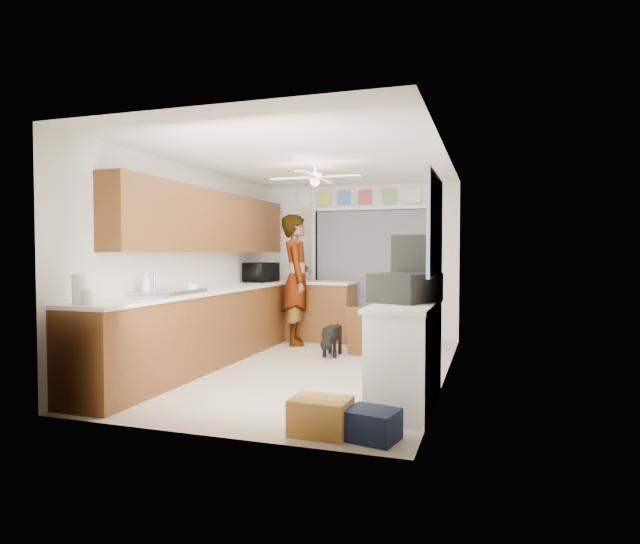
% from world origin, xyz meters
% --- Properties ---
extents(floor, '(5.00, 5.00, 0.00)m').
position_xyz_m(floor, '(0.00, 0.00, 0.00)').
color(floor, beige).
rests_on(floor, ground).
extents(ceiling, '(5.00, 5.00, 0.00)m').
position_xyz_m(ceiling, '(0.00, 0.00, 2.50)').
color(ceiling, white).
rests_on(ceiling, ground).
extents(wall_back, '(3.20, 0.00, 3.20)m').
position_xyz_m(wall_back, '(0.00, 2.50, 1.25)').
color(wall_back, silver).
rests_on(wall_back, ground).
extents(wall_front, '(3.20, 0.00, 3.20)m').
position_xyz_m(wall_front, '(0.00, -2.50, 1.25)').
color(wall_front, silver).
rests_on(wall_front, ground).
extents(wall_left, '(0.00, 5.00, 5.00)m').
position_xyz_m(wall_left, '(-1.60, 0.00, 1.25)').
color(wall_left, silver).
rests_on(wall_left, ground).
extents(wall_right, '(0.00, 5.00, 5.00)m').
position_xyz_m(wall_right, '(1.60, 0.00, 1.25)').
color(wall_right, silver).
rests_on(wall_right, ground).
extents(left_base_cabinets, '(0.60, 4.80, 0.90)m').
position_xyz_m(left_base_cabinets, '(-1.30, 0.00, 0.45)').
color(left_base_cabinets, brown).
rests_on(left_base_cabinets, floor).
extents(left_countertop, '(0.62, 4.80, 0.04)m').
position_xyz_m(left_countertop, '(-1.29, 0.00, 0.92)').
color(left_countertop, white).
rests_on(left_countertop, left_base_cabinets).
extents(upper_cabinets, '(0.32, 4.00, 0.80)m').
position_xyz_m(upper_cabinets, '(-1.44, 0.20, 1.80)').
color(upper_cabinets, brown).
rests_on(upper_cabinets, wall_left).
extents(sink_basin, '(0.50, 0.76, 0.06)m').
position_xyz_m(sink_basin, '(-1.29, -1.00, 0.95)').
color(sink_basin, silver).
rests_on(sink_basin, left_countertop).
extents(faucet, '(0.03, 0.03, 0.22)m').
position_xyz_m(faucet, '(-1.48, -1.00, 1.05)').
color(faucet, silver).
rests_on(faucet, left_countertop).
extents(peninsula_base, '(1.00, 0.60, 0.90)m').
position_xyz_m(peninsula_base, '(-0.50, 2.00, 0.45)').
color(peninsula_base, brown).
rests_on(peninsula_base, floor).
extents(peninsula_top, '(1.04, 0.64, 0.04)m').
position_xyz_m(peninsula_top, '(-0.50, 2.00, 0.92)').
color(peninsula_top, white).
rests_on(peninsula_top, peninsula_base).
extents(back_opening_recess, '(2.00, 0.06, 2.10)m').
position_xyz_m(back_opening_recess, '(0.25, 2.47, 1.05)').
color(back_opening_recess, black).
rests_on(back_opening_recess, wall_back).
extents(curtain_panel, '(1.90, 0.03, 2.05)m').
position_xyz_m(curtain_panel, '(0.25, 2.43, 1.05)').
color(curtain_panel, slate).
rests_on(curtain_panel, wall_back).
extents(door_trim_left, '(0.06, 0.04, 2.10)m').
position_xyz_m(door_trim_left, '(-0.77, 2.44, 1.05)').
color(door_trim_left, white).
rests_on(door_trim_left, wall_back).
extents(door_trim_right, '(0.06, 0.04, 2.10)m').
position_xyz_m(door_trim_right, '(1.27, 2.44, 1.05)').
color(door_trim_right, white).
rests_on(door_trim_right, wall_back).
extents(door_trim_head, '(2.10, 0.04, 0.06)m').
position_xyz_m(door_trim_head, '(0.25, 2.44, 2.12)').
color(door_trim_head, white).
rests_on(door_trim_head, wall_back).
extents(header_frame_0, '(0.22, 0.02, 0.22)m').
position_xyz_m(header_frame_0, '(-0.60, 2.47, 2.30)').
color(header_frame_0, '#D2DA48').
rests_on(header_frame_0, wall_back).
extents(header_frame_1, '(0.22, 0.02, 0.22)m').
position_xyz_m(header_frame_1, '(-0.25, 2.47, 2.30)').
color(header_frame_1, '#4E82D1').
rests_on(header_frame_1, wall_back).
extents(header_frame_2, '(0.22, 0.02, 0.22)m').
position_xyz_m(header_frame_2, '(0.10, 2.47, 2.30)').
color(header_frame_2, '#C34949').
rests_on(header_frame_2, wall_back).
extents(header_frame_3, '(0.22, 0.02, 0.22)m').
position_xyz_m(header_frame_3, '(0.50, 2.47, 2.30)').
color(header_frame_3, '#73B165').
rests_on(header_frame_3, wall_back).
extents(header_frame_4, '(0.22, 0.02, 0.22)m').
position_xyz_m(header_frame_4, '(0.90, 2.47, 2.30)').
color(header_frame_4, white).
rests_on(header_frame_4, wall_back).
extents(route66_sign, '(0.22, 0.02, 0.26)m').
position_xyz_m(route66_sign, '(-0.95, 2.47, 2.30)').
color(route66_sign, silver).
rests_on(route66_sign, wall_back).
extents(right_counter_base, '(0.50, 1.40, 0.90)m').
position_xyz_m(right_counter_base, '(1.35, -1.20, 0.45)').
color(right_counter_base, white).
rests_on(right_counter_base, floor).
extents(right_counter_top, '(0.54, 1.44, 0.04)m').
position_xyz_m(right_counter_top, '(1.34, -1.20, 0.92)').
color(right_counter_top, white).
rests_on(right_counter_top, right_counter_base).
extents(abstract_painting, '(0.03, 1.15, 0.95)m').
position_xyz_m(abstract_painting, '(1.58, -1.00, 1.65)').
color(abstract_painting, '#DE519C').
rests_on(abstract_painting, wall_right).
extents(ceiling_fan, '(1.14, 1.14, 0.24)m').
position_xyz_m(ceiling_fan, '(0.00, 0.20, 2.32)').
color(ceiling_fan, white).
rests_on(ceiling_fan, ceiling).
extents(microwave, '(0.41, 0.57, 0.30)m').
position_xyz_m(microwave, '(-1.33, 1.55, 1.09)').
color(microwave, black).
rests_on(microwave, left_countertop).
extents(soap_bottle, '(0.11, 0.11, 0.26)m').
position_xyz_m(soap_bottle, '(-1.40, -1.27, 1.07)').
color(soap_bottle, silver).
rests_on(soap_bottle, left_countertop).
extents(cup, '(0.14, 0.14, 0.10)m').
position_xyz_m(cup, '(-1.21, -0.66, 0.99)').
color(cup, white).
rests_on(cup, left_countertop).
extents(jar_b, '(0.09, 0.09, 0.13)m').
position_xyz_m(jar_b, '(-1.29, -2.25, 1.01)').
color(jar_b, silver).
rests_on(jar_b, left_countertop).
extents(paper_towel_roll, '(0.16, 0.16, 0.27)m').
position_xyz_m(paper_towel_roll, '(-1.37, -2.25, 1.08)').
color(paper_towel_roll, white).
rests_on(paper_towel_roll, left_countertop).
extents(suitcase, '(0.66, 0.75, 0.27)m').
position_xyz_m(suitcase, '(1.32, -1.10, 1.07)').
color(suitcase, black).
rests_on(suitcase, right_counter_top).
extents(suitcase_rim, '(0.62, 0.70, 0.02)m').
position_xyz_m(suitcase_rim, '(1.32, -1.10, 0.96)').
color(suitcase_rim, yellow).
rests_on(suitcase_rim, suitcase).
extents(suitcase_lid, '(0.40, 0.18, 0.50)m').
position_xyz_m(suitcase_lid, '(1.32, -0.81, 1.32)').
color(suitcase_lid, black).
rests_on(suitcase_lid, suitcase).
extents(cardboard_box, '(0.46, 0.35, 0.28)m').
position_xyz_m(cardboard_box, '(0.85, -2.20, 0.14)').
color(cardboard_box, '#B18337').
rests_on(cardboard_box, floor).
extents(navy_crate, '(0.43, 0.38, 0.23)m').
position_xyz_m(navy_crate, '(1.25, -2.20, 0.11)').
color(navy_crate, black).
rests_on(navy_crate, floor).
extents(cabinet_door_panel, '(0.46, 0.22, 0.67)m').
position_xyz_m(cabinet_door_panel, '(0.44, 0.87, 0.34)').
color(cabinet_door_panel, brown).
rests_on(cabinet_door_panel, floor).
extents(man, '(0.69, 0.84, 1.97)m').
position_xyz_m(man, '(-0.75, 1.55, 0.99)').
color(man, white).
rests_on(man, floor).
extents(dog, '(0.25, 0.57, 0.44)m').
position_xyz_m(dog, '(0.03, 0.84, 0.22)').
color(dog, black).
rests_on(dog, floor).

